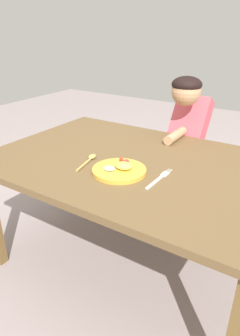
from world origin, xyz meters
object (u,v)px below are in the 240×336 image
object	(u,v)px
spoon	(89,159)
person	(188,144)
plate	(120,170)
fork	(159,178)

from	to	relation	value
spoon	person	xyz separation A→B (m)	(0.24, 0.75, -0.11)
plate	person	bearing A→B (deg)	87.19
plate	person	world-z (taller)	person
plate	fork	xyz separation A→B (m)	(0.18, 0.04, -0.01)
plate	fork	size ratio (longest dim) A/B	1.10
plate	spoon	bearing A→B (deg)	171.49
spoon	person	bearing A→B (deg)	-29.91
fork	spoon	world-z (taller)	spoon
fork	person	world-z (taller)	person
plate	fork	distance (m)	0.19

